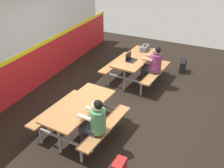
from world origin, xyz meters
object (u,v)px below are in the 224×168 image
Objects in this scene: student_further at (153,63)px; tote_bag_bright at (183,66)px; picnic_table_left at (80,111)px; laptop_dark at (130,59)px; picnic_table_right at (136,63)px; student_nearer at (94,121)px; toolbox_grey at (145,48)px.

tote_bag_bright is at bearing -25.34° from student_further.
picnic_table_left is 2.50m from laptop_dark.
picnic_table_left is at bearing 176.88° from laptop_dark.
picnic_table_right is 4.15× the size of tote_bag_bright.
student_nearer is 3.68m from toolbox_grey.
picnic_table_right is 3.09m from student_nearer.
student_further is (2.64, -0.75, 0.13)m from picnic_table_left.
tote_bag_bright is (1.17, -1.15, -0.38)m from picnic_table_right.
student_further reaches higher than laptop_dark.
tote_bag_bright is (0.56, -1.10, -0.62)m from toolbox_grey.
picnic_table_left is 3.37m from toolbox_grey.
laptop_dark is at bearing 8.02° from student_nearer.
tote_bag_bright is at bearing -10.93° from student_nearer.
picnic_table_left is 2.75m from student_further.
toolbox_grey is at bearing -7.35° from laptop_dark.
picnic_table_right is 0.65m from toolbox_grey.
student_further is at bearing -76.02° from laptop_dark.
laptop_dark is 0.84× the size of toolbox_grey.
picnic_table_right is at bearing -4.07° from picnic_table_left.
laptop_dark is (2.81, 0.40, 0.08)m from student_nearer.
laptop_dark is at bearing 167.06° from picnic_table_right.
laptop_dark is 0.87m from toolbox_grey.
student_further is 3.02× the size of toolbox_grey.
student_nearer is at bearing -171.98° from laptop_dark.
student_nearer is at bearing -173.76° from picnic_table_right.
student_further is 0.88m from toolbox_grey.
student_further is (2.96, -0.21, 0.00)m from student_nearer.
laptop_dark is (-0.15, 0.61, 0.08)m from student_further.
tote_bag_bright is at bearing -40.38° from laptop_dark.
student_further reaches higher than tote_bag_bright.
picnic_table_right is 1.48× the size of student_nearer.
tote_bag_bright is (1.43, -1.21, -0.59)m from laptop_dark.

